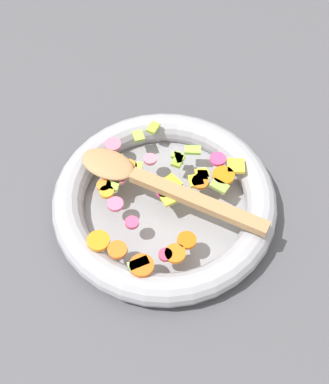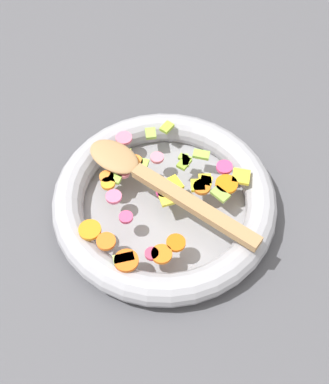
% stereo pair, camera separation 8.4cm
% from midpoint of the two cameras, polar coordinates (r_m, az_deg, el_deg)
% --- Properties ---
extents(ground_plane, '(4.00, 4.00, 0.00)m').
position_cam_midpoint_polar(ground_plane, '(0.88, 2.72, -2.04)').
color(ground_plane, '#4C4C51').
extents(skillet, '(0.36, 0.36, 0.05)m').
position_cam_midpoint_polar(skillet, '(0.86, 2.78, -1.25)').
color(skillet, gray).
rests_on(skillet, ground_plane).
extents(chopped_vegetables, '(0.30, 0.26, 0.01)m').
position_cam_midpoint_polar(chopped_vegetables, '(0.83, 2.24, -0.32)').
color(chopped_vegetables, orange).
rests_on(chopped_vegetables, skillet).
extents(wooden_spoon, '(0.18, 0.30, 0.01)m').
position_cam_midpoint_polar(wooden_spoon, '(0.83, 1.61, 1.07)').
color(wooden_spoon, '#A87F51').
rests_on(wooden_spoon, chopped_vegetables).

